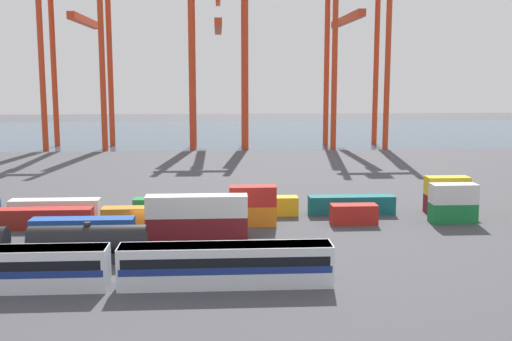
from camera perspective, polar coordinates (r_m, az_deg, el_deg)
The scene contains 22 objects.
ground_plane at distance 117.72m, azimuth -8.26°, elevation -0.80°, with size 420.00×420.00×0.00m, color #424247.
harbour_water at distance 216.47m, azimuth -6.11°, elevation 3.52°, with size 400.00×110.00×0.01m, color #384C60.
passenger_train at distance 58.21m, azimuth -13.08°, elevation -8.54°, with size 40.20×3.14×3.90m.
shipping_container_3 at distance 76.15m, azimuth -15.74°, elevation -5.22°, with size 12.10×2.44×2.60m, color #1C4299.
shipping_container_4 at distance 74.46m, azimuth -5.49°, elevation -5.25°, with size 12.10×2.44×2.60m, color maroon.
shipping_container_5 at distance 73.89m, azimuth -5.51°, elevation -3.29°, with size 12.10×2.44×2.60m, color silver.
shipping_container_8 at distance 83.17m, azimuth -19.00°, elevation -4.21°, with size 12.10×2.44×2.60m, color #AD211C.
shipping_container_9 at distance 80.63m, azimuth -9.82°, elevation -4.26°, with size 12.10×2.44×2.60m, color orange.
shipping_container_10 at distance 80.25m, azimuth -0.31°, elevation -4.19°, with size 6.04×2.44×2.60m, color orange.
shipping_container_11 at distance 79.71m, azimuth -0.31°, elevation -2.37°, with size 6.04×2.44×2.60m, color #AD211C.
shipping_container_12 at distance 82.05m, azimuth 9.04°, elevation -4.01°, with size 6.04×2.44×2.60m, color #AD211C.
shipping_container_13 at distance 85.91m, azimuth 17.75°, elevation -3.75°, with size 6.04×2.44×2.60m, color #197538.
shipping_container_14 at distance 85.41m, azimuth 17.83°, elevation -2.05°, with size 6.04×2.44×2.60m, color silver.
shipping_container_16 at distance 88.75m, azimuth -18.10°, elevation -3.38°, with size 12.10×2.44×2.60m, color silver.
shipping_container_17 at distance 86.31m, azimuth -9.26°, elevation -3.39°, with size 6.04×2.44×2.60m, color #197538.
shipping_container_18 at distance 86.01m, azimuth -0.14°, elevation -3.32°, with size 12.10×2.44×2.60m, color gold.
shipping_container_19 at distance 87.87m, azimuth 8.83°, elevation -3.17°, with size 12.10×2.44×2.60m, color #146066.
shipping_container_20 at distance 91.75m, azimuth 17.22°, elevation -2.95°, with size 6.04×2.44×2.60m, color maroon.
shipping_container_21 at distance 91.28m, azimuth 17.29°, elevation -1.36°, with size 6.04×2.44×2.60m, color gold.
gantry_crane_west at distance 176.14m, azimuth -16.13°, elevation 11.43°, with size 16.97×36.35×47.08m.
gantry_crane_central at distance 172.24m, azimuth -3.51°, elevation 11.41°, with size 15.79×36.34×44.94m.
gantry_crane_east at distance 176.86m, azimuth 9.09°, elevation 12.07°, with size 15.84×40.64×49.56m.
Camera 1 is at (9.86, -75.74, 19.11)m, focal length 43.20 mm.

